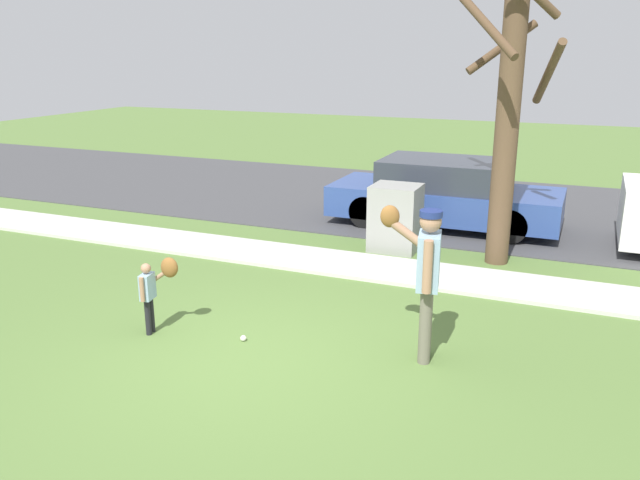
% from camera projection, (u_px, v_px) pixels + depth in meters
% --- Properties ---
extents(ground_plane, '(48.00, 48.00, 0.00)m').
position_uv_depth(ground_plane, '(352.00, 269.00, 10.50)').
color(ground_plane, '#567538').
extents(sidewalk_strip, '(36.00, 1.20, 0.06)m').
position_uv_depth(sidewalk_strip, '(354.00, 265.00, 10.58)').
color(sidewalk_strip, beige).
rests_on(sidewalk_strip, ground).
extents(road_surface, '(36.00, 6.80, 0.02)m').
position_uv_depth(road_surface, '(427.00, 203.00, 15.00)').
color(road_surface, '#424244').
rests_on(road_surface, ground).
extents(person_adult, '(0.79, 0.62, 1.76)m').
position_uv_depth(person_adult, '(425.00, 268.00, 7.14)').
color(person_adult, '#6B6656').
rests_on(person_adult, ground).
extents(person_child, '(0.42, 0.43, 0.97)m').
position_uv_depth(person_child, '(155.00, 285.00, 7.96)').
color(person_child, black).
rests_on(person_child, ground).
extents(baseball, '(0.07, 0.07, 0.07)m').
position_uv_depth(baseball, '(243.00, 338.00, 7.88)').
color(baseball, white).
rests_on(baseball, ground).
extents(utility_cabinet, '(0.83, 0.75, 1.17)m').
position_uv_depth(utility_cabinet, '(395.00, 218.00, 11.34)').
color(utility_cabinet, gray).
rests_on(utility_cabinet, ground).
extents(street_tree_near, '(1.84, 1.88, 4.74)m').
position_uv_depth(street_tree_near, '(508.00, 109.00, 10.11)').
color(street_tree_near, brown).
rests_on(street_tree_near, ground).
extents(parked_wagon_blue, '(4.50, 1.80, 1.33)m').
position_uv_depth(parked_wagon_blue, '(445.00, 194.00, 12.88)').
color(parked_wagon_blue, '#2D478C').
rests_on(parked_wagon_blue, road_surface).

